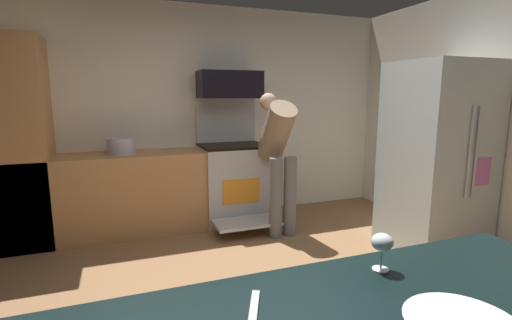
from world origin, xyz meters
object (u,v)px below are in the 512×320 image
at_px(refrigerator, 437,156).
at_px(person_cook, 278,151).
at_px(microwave, 230,85).
at_px(oven_range, 233,180).
at_px(wine_glass_far, 382,244).
at_px(stock_pot, 121,146).

distance_m(refrigerator, person_cook, 1.61).
xyz_separation_m(microwave, person_cook, (0.35, -0.64, -0.73)).
relative_size(oven_range, person_cook, 0.96).
bearing_deg(wine_glass_far, refrigerator, 39.97).
distance_m(person_cook, stock_pot, 1.71).
bearing_deg(microwave, oven_range, -90.00).
distance_m(microwave, wine_glass_far, 3.39).
bearing_deg(stock_pot, person_cook, -19.28).
bearing_deg(stock_pot, wine_glass_far, -75.23).
relative_size(microwave, wine_glass_far, 5.27).
height_order(oven_range, stock_pot, oven_range).
xyz_separation_m(person_cook, stock_pot, (-1.61, 0.56, 0.06)).
bearing_deg(stock_pot, refrigerator, -26.17).
distance_m(wine_glass_far, stock_pot, 3.33).
bearing_deg(person_cook, oven_range, 122.82).
distance_m(microwave, refrigerator, 2.40).
relative_size(oven_range, stock_pot, 5.08).
xyz_separation_m(microwave, stock_pot, (-1.26, -0.08, -0.67)).
bearing_deg(oven_range, wine_glass_far, -97.29).
relative_size(person_cook, stock_pot, 5.28).
relative_size(oven_range, refrigerator, 0.81).
xyz_separation_m(person_cook, wine_glass_far, (-0.76, -2.65, 0.08)).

